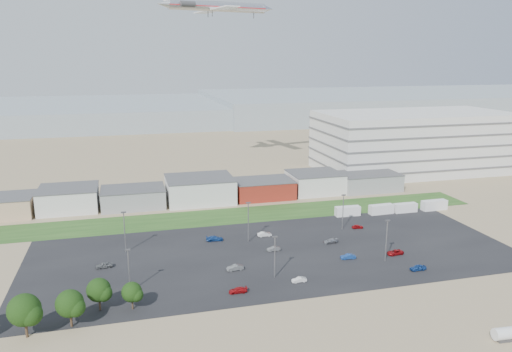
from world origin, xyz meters
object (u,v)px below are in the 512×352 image
object	(u,v)px
parked_car_11	(265,234)
parked_car_12	(330,241)
box_trailer_a	(348,211)
parked_car_0	(395,252)
parked_car_5	(104,265)
parked_car_8	(358,227)
storage_tank_nw	(505,333)
parked_car_1	(348,257)
parked_car_6	(215,238)
parked_car_7	(274,249)
parked_car_2	(418,268)
parked_car_3	(238,290)
parked_car_4	(235,268)
airliner	(218,6)
parked_car_13	(299,280)

from	to	relation	value
parked_car_11	parked_car_12	bearing A→B (deg)	-120.92
box_trailer_a	parked_car_0	distance (m)	31.90
parked_car_5	parked_car_8	distance (m)	69.78
storage_tank_nw	parked_car_11	world-z (taller)	storage_tank_nw
parked_car_1	parked_car_6	xyz separation A→B (m)	(-29.07, 20.44, 0.04)
parked_car_7	parked_car_5	bearing A→B (deg)	-93.75
parked_car_1	parked_car_2	bearing A→B (deg)	55.77
box_trailer_a	parked_car_7	bearing A→B (deg)	-142.17
parked_car_6	parked_car_12	distance (m)	30.64
parked_car_2	parked_car_3	size ratio (longest dim) A/B	1.00
parked_car_2	parked_car_3	distance (m)	42.38
parked_car_12	parked_car_7	bearing A→B (deg)	-92.68
storage_tank_nw	parked_car_7	size ratio (longest dim) A/B	1.25
parked_car_1	parked_car_4	xyz separation A→B (m)	(-27.91, 0.58, 0.04)
parked_car_2	parked_car_8	xyz separation A→B (m)	(-0.49, 29.88, -0.10)
parked_car_2	parked_car_5	world-z (taller)	same
parked_car_11	parked_car_0	bearing A→B (deg)	-126.61
airliner	parked_car_3	xyz separation A→B (m)	(-16.75, -105.48, -66.06)
parked_car_0	parked_car_7	bearing A→B (deg)	-116.20
parked_car_12	parked_car_2	bearing A→B (deg)	23.09
parked_car_0	parked_car_1	bearing A→B (deg)	-98.93
parked_car_5	parked_car_6	bearing A→B (deg)	106.42
box_trailer_a	parked_car_5	distance (m)	74.60
parked_car_11	parked_car_6	bearing A→B (deg)	89.15
parked_car_4	parked_car_7	distance (m)	14.94
parked_car_2	parked_car_11	size ratio (longest dim) A/B	1.00
parked_car_13	parked_car_12	bearing A→B (deg)	140.64
storage_tank_nw	parked_car_6	distance (m)	72.21
parked_car_7	parked_car_8	distance (m)	29.86
parked_car_13	parked_car_0	bearing A→B (deg)	105.98
parked_car_5	parked_car_6	xyz separation A→B (m)	(27.86, 10.74, -0.00)
parked_car_1	parked_car_13	size ratio (longest dim) A/B	1.12
parked_car_6	parked_car_12	size ratio (longest dim) A/B	1.15
parked_car_0	parked_car_4	bearing A→B (deg)	-98.21
box_trailer_a	parked_car_5	world-z (taller)	box_trailer_a
parked_car_0	parked_car_6	xyz separation A→B (m)	(-41.43, 20.92, 0.06)
storage_tank_nw	box_trailer_a	distance (m)	71.18
parked_car_5	parked_car_7	world-z (taller)	parked_car_5
airliner	parked_car_3	bearing A→B (deg)	-111.16
parked_car_3	parked_car_12	world-z (taller)	parked_car_12
airliner	parked_car_6	distance (m)	100.80
parked_car_7	parked_car_4	bearing A→B (deg)	-56.63
parked_car_12	parked_car_6	bearing A→B (deg)	-115.70
airliner	parked_car_4	size ratio (longest dim) A/B	12.34
parked_car_1	parked_car_4	world-z (taller)	parked_car_4
storage_tank_nw	parked_car_5	distance (m)	83.88
parked_car_2	parked_car_5	distance (m)	72.34
parked_car_1	parked_car_13	xyz separation A→B (m)	(-15.80, -9.06, -0.07)
airliner	parked_car_0	size ratio (longest dim) A/B	11.34
parked_car_5	parked_car_12	bearing A→B (deg)	86.58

